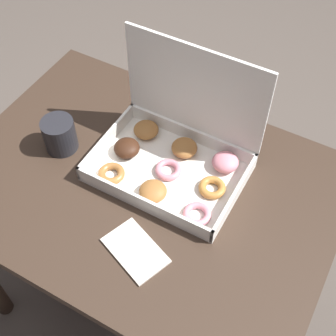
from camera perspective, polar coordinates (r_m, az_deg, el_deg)
name	(u,v)px	position (r m, az deg, el deg)	size (l,w,h in m)	color
ground_plane	(151,294)	(1.85, -2.04, -15.12)	(8.00, 8.00, 0.00)	#564C44
dining_table	(145,208)	(1.32, -2.78, -4.91)	(1.00, 0.72, 0.72)	#38281E
donut_box	(175,147)	(1.22, 0.87, 2.52)	(0.39, 0.28, 0.32)	silver
coffee_mug	(59,135)	(1.29, -13.19, 3.91)	(0.09, 0.09, 0.10)	#232328
paper_napkin	(135,250)	(1.11, -4.00, -9.99)	(0.18, 0.14, 0.01)	silver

